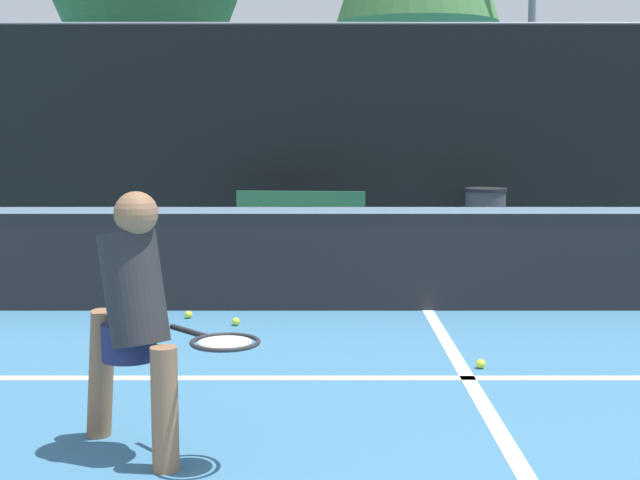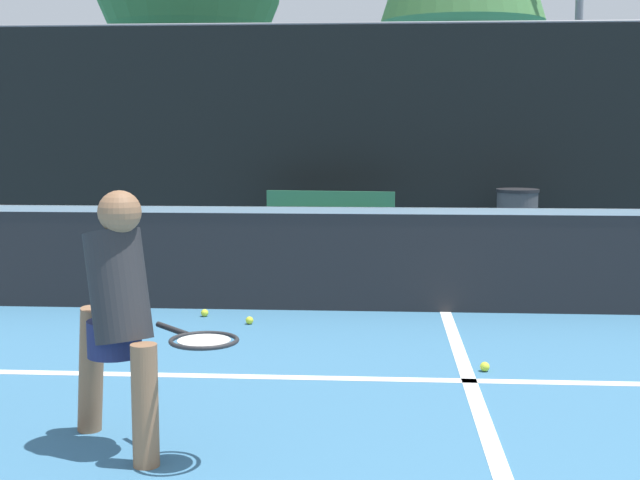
% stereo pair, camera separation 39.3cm
% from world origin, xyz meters
% --- Properties ---
extents(court_service_line, '(8.25, 0.10, 0.01)m').
position_xyz_m(court_service_line, '(0.00, 5.34, 0.00)').
color(court_service_line, white).
rests_on(court_service_line, ground).
extents(court_center_mark, '(0.10, 5.40, 0.01)m').
position_xyz_m(court_center_mark, '(0.00, 4.86, 0.00)').
color(court_center_mark, white).
rests_on(court_center_mark, ground).
extents(net, '(11.09, 0.09, 1.07)m').
position_xyz_m(net, '(0.00, 7.56, 0.51)').
color(net, slate).
rests_on(net, ground).
extents(fence_back, '(24.00, 0.06, 3.04)m').
position_xyz_m(fence_back, '(0.00, 11.53, 1.51)').
color(fence_back, black).
rests_on(fence_back, ground).
extents(player_practicing, '(1.08, 0.81, 1.36)m').
position_xyz_m(player_practicing, '(-1.91, 3.94, 0.73)').
color(player_practicing, '#8C6042').
rests_on(player_practicing, ground).
extents(tennis_ball_scattered_1, '(0.07, 0.07, 0.07)m').
position_xyz_m(tennis_ball_scattered_1, '(-1.70, 6.94, 0.03)').
color(tennis_ball_scattered_1, '#D1E033').
rests_on(tennis_ball_scattered_1, ground).
extents(tennis_ball_scattered_4, '(0.07, 0.07, 0.07)m').
position_xyz_m(tennis_ball_scattered_4, '(0.13, 5.59, 0.03)').
color(tennis_ball_scattered_4, '#D1E033').
rests_on(tennis_ball_scattered_4, ground).
extents(tennis_ball_scattered_6, '(0.07, 0.07, 0.07)m').
position_xyz_m(tennis_ball_scattered_6, '(-2.14, 7.22, 0.03)').
color(tennis_ball_scattered_6, '#D1E033').
rests_on(tennis_ball_scattered_6, ground).
extents(courtside_bench, '(1.68, 0.55, 0.86)m').
position_xyz_m(courtside_bench, '(-1.25, 10.75, 0.47)').
color(courtside_bench, '#33724C').
rests_on(courtside_bench, ground).
extents(trash_bin, '(0.53, 0.53, 0.90)m').
position_xyz_m(trash_bin, '(1.12, 10.84, 0.45)').
color(trash_bin, '#3F3F42').
rests_on(trash_bin, ground).
extents(parked_car, '(1.74, 4.53, 1.40)m').
position_xyz_m(parked_car, '(-2.15, 14.91, 0.59)').
color(parked_car, '#B7B7BC').
rests_on(parked_car, ground).
extents(building_far, '(36.00, 2.40, 4.75)m').
position_xyz_m(building_far, '(0.00, 27.83, 2.38)').
color(building_far, '#B2ADA3').
rests_on(building_far, ground).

